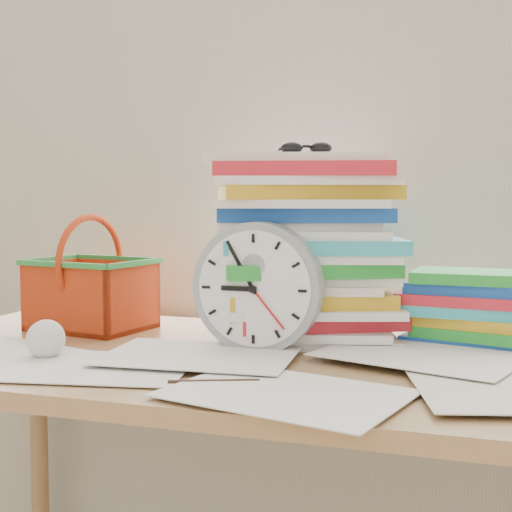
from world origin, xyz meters
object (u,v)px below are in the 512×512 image
(desk, at_px, (241,394))
(book_stack, at_px, (466,309))
(basket, at_px, (91,273))
(clock, at_px, (258,287))
(paper_stack, at_px, (305,248))

(desk, relative_size, book_stack, 5.61)
(desk, distance_m, basket, 0.46)
(clock, height_order, basket, basket)
(desk, relative_size, basket, 5.70)
(paper_stack, distance_m, book_stack, 0.33)
(book_stack, bearing_deg, basket, -175.79)
(desk, distance_m, paper_stack, 0.33)
(paper_stack, bearing_deg, desk, -112.35)
(clock, bearing_deg, desk, -130.69)
(desk, bearing_deg, book_stack, 27.12)
(clock, relative_size, basket, 0.98)
(book_stack, bearing_deg, desk, -152.88)
(desk, bearing_deg, clock, 49.31)
(clock, relative_size, book_stack, 0.97)
(paper_stack, relative_size, clock, 1.53)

